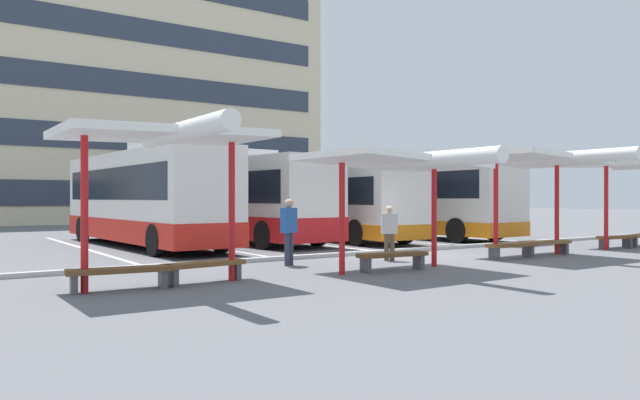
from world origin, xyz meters
The scene contains 24 objects.
ground_plane centered at (0.00, 0.00, 0.00)m, with size 160.00×160.00×0.00m, color slate.
terminal_building centered at (0.03, 34.80, 9.69)m, with size 32.05×11.95×22.09m.
coach_bus_0 centered at (-5.80, 8.32, 1.76)m, with size 2.90×11.35×3.77m.
coach_bus_1 centered at (-1.98, 9.28, 1.68)m, with size 3.55×12.56×3.65m.
coach_bus_2 centered at (2.08, 8.07, 1.63)m, with size 3.03×11.69×3.47m.
coach_bus_3 centered at (5.94, 7.21, 1.83)m, with size 3.19×11.76×3.83m.
lane_stripe_0 centered at (-7.86, 8.50, 0.00)m, with size 0.16×14.00×0.01m, color white.
lane_stripe_1 centered at (-3.93, 8.50, 0.00)m, with size 0.16×14.00×0.01m, color white.
lane_stripe_2 centered at (0.00, 8.50, 0.00)m, with size 0.16×14.00×0.01m, color white.
lane_stripe_3 centered at (3.93, 8.50, 0.00)m, with size 0.16×14.00×0.01m, color white.
lane_stripe_4 centered at (7.86, 8.50, 0.00)m, with size 0.16×14.00×0.01m, color white.
waiting_shelter_0 centered at (-8.69, -2.13, 2.98)m, with size 4.05×4.40×3.22m.
bench_0 centered at (-9.59, -1.98, 0.34)m, with size 1.98×0.65×0.45m.
bench_1 centered at (-7.79, -1.87, 0.34)m, with size 1.84×0.64×0.45m.
waiting_shelter_1 centered at (-3.12, -2.69, 2.63)m, with size 3.97×4.99×2.88m.
bench_2 centered at (-3.12, -2.49, 0.34)m, with size 1.92×0.59×0.45m.
waiting_shelter_2 centered at (2.64, -2.36, 2.90)m, with size 3.93×5.04×3.16m.
bench_3 centered at (1.74, -2.20, 0.34)m, with size 1.75×0.55×0.45m.
bench_4 centered at (3.54, -2.07, 0.34)m, with size 1.93×0.62×0.45m.
waiting_shelter_3 centered at (8.62, -2.31, 2.95)m, with size 4.28×5.17×3.17m.
bench_5 centered at (7.72, -1.96, 0.33)m, with size 1.59×0.59×0.45m.
platform_kerb centered at (0.00, 1.20, 0.06)m, with size 44.00×0.24×0.12m, color #ADADA8.
waiting_passenger_0 centered at (-1.65, -0.64, 0.89)m, with size 0.50×0.44×1.56m.
waiting_passenger_1 centered at (-4.65, -0.09, 1.03)m, with size 0.55×0.43×1.76m.
Camera 1 is at (-12.90, -13.73, 1.79)m, focal length 33.90 mm.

